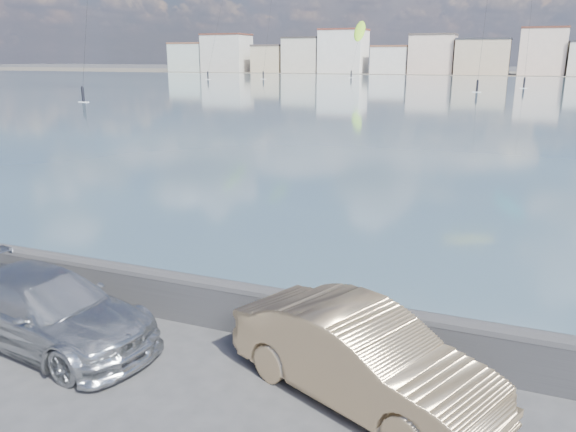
% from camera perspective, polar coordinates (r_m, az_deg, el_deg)
% --- Properties ---
extents(ground, '(700.00, 700.00, 0.00)m').
position_cam_1_polar(ground, '(10.24, -14.30, -17.21)').
color(ground, '#333335').
rests_on(ground, ground).
extents(bay_water, '(500.00, 177.00, 0.00)m').
position_cam_1_polar(bay_water, '(98.59, 19.14, 11.84)').
color(bay_water, '#395369').
rests_on(bay_water, ground).
extents(far_shore_strip, '(500.00, 60.00, 0.00)m').
position_cam_1_polar(far_shore_strip, '(206.94, 20.96, 13.36)').
color(far_shore_strip, '#4C473D').
rests_on(far_shore_strip, ground).
extents(seawall, '(400.00, 0.36, 1.08)m').
position_cam_1_polar(seawall, '(11.95, -6.86, -8.59)').
color(seawall, '#28282B').
rests_on(seawall, ground).
extents(far_buildings, '(240.79, 13.26, 14.60)m').
position_cam_1_polar(far_buildings, '(192.84, 21.42, 15.00)').
color(far_buildings, '#B7C6BC').
rests_on(far_buildings, ground).
extents(car_silver, '(5.22, 2.73, 1.45)m').
position_cam_1_polar(car_silver, '(12.16, -23.35, -8.68)').
color(car_silver, '#B1B5BA').
rests_on(car_silver, ground).
extents(car_champagne, '(4.99, 3.41, 1.56)m').
position_cam_1_polar(car_champagne, '(9.55, 7.51, -13.97)').
color(car_champagne, tan).
rests_on(car_champagne, ground).
extents(kitesurfer_2, '(3.98, 12.03, 15.66)m').
position_cam_1_polar(kitesurfer_2, '(162.86, 7.29, 18.11)').
color(kitesurfer_2, '#8CD826').
rests_on(kitesurfer_2, ground).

